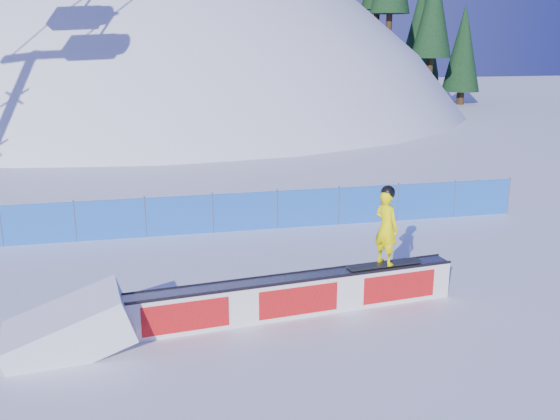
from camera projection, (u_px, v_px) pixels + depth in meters
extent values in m
plane|color=white|center=(193.00, 291.00, 14.61)|extent=(160.00, 160.00, 0.00)
sphere|color=white|center=(161.00, 300.00, 58.87)|extent=(64.00, 64.00, 64.00)
cylinder|color=#301F13|center=(338.00, 4.00, 58.43)|extent=(0.50, 0.50, 1.40)
cylinder|color=#301F13|center=(369.00, 3.00, 51.10)|extent=(0.50, 0.50, 1.40)
cylinder|color=#301F13|center=(378.00, 15.00, 53.22)|extent=(0.50, 0.50, 1.40)
cylinder|color=#301F13|center=(392.00, 43.00, 57.95)|extent=(0.50, 0.50, 1.40)
cylinder|color=#301F13|center=(398.00, 59.00, 60.15)|extent=(0.50, 0.50, 1.40)
cone|color=black|center=(400.00, 12.00, 59.02)|extent=(3.26, 3.26, 7.41)
cylinder|color=#301F13|center=(462.00, 100.00, 54.85)|extent=(0.50, 0.50, 1.40)
cone|color=black|center=(467.00, 37.00, 53.45)|extent=(4.16, 4.16, 9.47)
cylinder|color=#301F13|center=(464.00, 96.00, 58.56)|extent=(0.50, 0.50, 1.40)
cone|color=black|center=(468.00, 39.00, 57.20)|extent=(4.02, 4.02, 9.15)
cylinder|color=#301F13|center=(477.00, 101.00, 54.56)|extent=(0.50, 0.50, 1.40)
cone|color=black|center=(480.00, 55.00, 53.54)|extent=(2.91, 2.91, 6.61)
cube|color=blue|center=(179.00, 216.00, 18.68)|extent=(22.00, 0.03, 1.20)
cylinder|color=#3C486D|center=(1.00, 224.00, 17.61)|extent=(0.05, 0.05, 1.30)
cylinder|color=#3C486D|center=(75.00, 220.00, 18.04)|extent=(0.05, 0.05, 1.30)
cylinder|color=#3C486D|center=(145.00, 216.00, 18.46)|extent=(0.05, 0.05, 1.30)
cylinder|color=#3C486D|center=(213.00, 212.00, 18.88)|extent=(0.05, 0.05, 1.30)
cylinder|color=#3C486D|center=(277.00, 208.00, 19.31)|extent=(0.05, 0.05, 1.30)
cylinder|color=#3C486D|center=(339.00, 205.00, 19.73)|extent=(0.05, 0.05, 1.30)
cylinder|color=#3C486D|center=(398.00, 201.00, 20.16)|extent=(0.05, 0.05, 1.30)
cylinder|color=#3C486D|center=(454.00, 198.00, 20.58)|extent=(0.05, 0.05, 1.30)
cylinder|color=#3C486D|center=(508.00, 195.00, 21.00)|extent=(0.05, 0.05, 1.30)
cube|color=white|center=(295.00, 297.00, 13.24)|extent=(7.32, 1.26, 0.82)
cube|color=gray|center=(295.00, 278.00, 13.13)|extent=(7.25, 1.27, 0.04)
cube|color=black|center=(299.00, 282.00, 12.90)|extent=(7.28, 0.83, 0.05)
cube|color=black|center=(291.00, 274.00, 13.34)|extent=(7.28, 0.83, 0.05)
cube|color=red|center=(299.00, 301.00, 13.02)|extent=(6.91, 0.78, 0.62)
cube|color=red|center=(291.00, 293.00, 13.46)|extent=(6.91, 0.78, 0.62)
cube|color=black|center=(384.00, 264.00, 13.78)|extent=(1.75, 0.50, 0.03)
imported|color=#F2EB00|center=(386.00, 227.00, 13.55)|extent=(0.63, 0.72, 1.67)
sphere|color=black|center=(388.00, 193.00, 13.35)|extent=(0.31, 0.31, 0.31)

